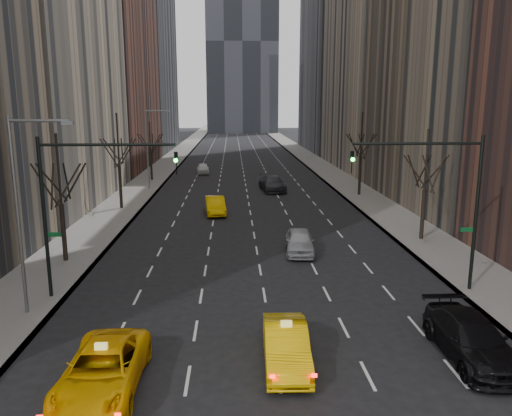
{
  "coord_description": "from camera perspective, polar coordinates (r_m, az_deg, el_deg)",
  "views": [
    {
      "loc": [
        -1.57,
        -12.23,
        9.63
      ],
      "look_at": [
        -0.18,
        17.23,
        3.5
      ],
      "focal_mm": 35.0,
      "sensor_mm": 36.0,
      "label": 1
    }
  ],
  "objects": [
    {
      "name": "tree_lw_b",
      "position": [
        32.52,
        -21.35,
        0.45
      ],
      "size": [
        3.36,
        3.5,
        7.82
      ],
      "color": "black",
      "rests_on": "ground"
    },
    {
      "name": "tree_rw_b",
      "position": [
        37.29,
        18.69,
        2.0
      ],
      "size": [
        3.36,
        3.5,
        7.82
      ],
      "color": "black",
      "rests_on": "ground"
    },
    {
      "name": "traffic_mast_left",
      "position": [
        25.7,
        -19.72,
        1.78
      ],
      "size": [
        6.69,
        0.39,
        8.0
      ],
      "color": "black",
      "rests_on": "ground"
    },
    {
      "name": "sidewalk_right",
      "position": [
        83.93,
        6.82,
        5.12
      ],
      "size": [
        4.5,
        320.0,
        0.15
      ],
      "primitive_type": "cube",
      "color": "slate",
      "rests_on": "ground"
    },
    {
      "name": "far_car_white",
      "position": [
        71.33,
        -6.09,
        4.51
      ],
      "size": [
        2.1,
        4.43,
        1.46
      ],
      "primitive_type": "imported",
      "rotation": [
        0.0,
        0.0,
        0.09
      ],
      "color": "silver",
      "rests_on": "ground"
    },
    {
      "name": "taxi_sedan",
      "position": [
        19.44,
        3.46,
        -15.41
      ],
      "size": [
        1.75,
        4.69,
        1.53
      ],
      "primitive_type": "imported",
      "rotation": [
        0.0,
        0.0,
        -0.03
      ],
      "color": "#FFC105",
      "rests_on": "ground"
    },
    {
      "name": "bld_right_deep",
      "position": [
        111.38,
        10.0,
        21.59
      ],
      "size": [
        14.0,
        30.0,
        58.0
      ],
      "primitive_type": "cube",
      "color": "slate",
      "rests_on": "ground"
    },
    {
      "name": "taxi_suv",
      "position": [
        18.61,
        -17.12,
        -17.27
      ],
      "size": [
        2.59,
        5.54,
        1.53
      ],
      "primitive_type": "imported",
      "rotation": [
        0.0,
        0.0,
        -0.01
      ],
      "color": "#FFB905",
      "rests_on": "ground"
    },
    {
      "name": "far_taxi",
      "position": [
        44.76,
        -4.68,
        0.29
      ],
      "size": [
        2.11,
        4.85,
        1.55
      ],
      "primitive_type": "imported",
      "rotation": [
        0.0,
        0.0,
        0.1
      ],
      "color": "#F9BD05",
      "rests_on": "ground"
    },
    {
      "name": "streetlight_far",
      "position": [
        58.11,
        -11.98,
        7.53
      ],
      "size": [
        2.83,
        0.22,
        9.0
      ],
      "color": "slate",
      "rests_on": "ground"
    },
    {
      "name": "far_suv_grey",
      "position": [
        56.7,
        1.87,
        2.84
      ],
      "size": [
        3.12,
        6.18,
        1.72
      ],
      "primitive_type": "imported",
      "rotation": [
        0.0,
        0.0,
        0.12
      ],
      "color": "#313136",
      "rests_on": "ground"
    },
    {
      "name": "parked_suv_black",
      "position": [
        21.5,
        23.36,
        -13.52
      ],
      "size": [
        2.27,
        5.55,
        1.61
      ],
      "primitive_type": "imported",
      "rotation": [
        0.0,
        0.0,
        -0.0
      ],
      "color": "black",
      "rests_on": "ground"
    },
    {
      "name": "tree_lw_d",
      "position": [
        65.35,
        -11.94,
        6.16
      ],
      "size": [
        3.36,
        3.5,
        7.36
      ],
      "color": "black",
      "rests_on": "ground"
    },
    {
      "name": "tree_rw_c",
      "position": [
        54.25,
        11.86,
        5.58
      ],
      "size": [
        3.36,
        3.5,
        8.74
      ],
      "color": "black",
      "rests_on": "ground"
    },
    {
      "name": "tree_lw_c",
      "position": [
        47.72,
        -15.35,
        4.59
      ],
      "size": [
        3.36,
        3.5,
        8.74
      ],
      "color": "black",
      "rests_on": "ground"
    },
    {
      "name": "sidewalk_left",
      "position": [
        83.47,
        -10.07,
        4.99
      ],
      "size": [
        4.5,
        320.0,
        0.15
      ],
      "primitive_type": "cube",
      "color": "slate",
      "rests_on": "ground"
    },
    {
      "name": "bld_left_far",
      "position": [
        81.67,
        -17.89,
        19.92
      ],
      "size": [
        14.0,
        28.0,
        44.0
      ],
      "primitive_type": "cube",
      "color": "brown",
      "rests_on": "ground"
    },
    {
      "name": "bld_left_deep",
      "position": [
        111.92,
        -13.94,
        21.91
      ],
      "size": [
        14.0,
        30.0,
        60.0
      ],
      "primitive_type": "cube",
      "color": "slate",
      "rests_on": "ground"
    },
    {
      "name": "silver_sedan_ahead",
      "position": [
        33.08,
        5.02,
        -3.82
      ],
      "size": [
        2.21,
        4.72,
        1.56
      ],
      "primitive_type": "imported",
      "rotation": [
        0.0,
        0.0,
        -0.08
      ],
      "color": "#9FA1A7",
      "rests_on": "ground"
    },
    {
      "name": "streetlight_near",
      "position": [
        24.41,
        -24.97,
        1.18
      ],
      "size": [
        2.83,
        0.22,
        9.0
      ],
      "color": "slate",
      "rests_on": "ground"
    },
    {
      "name": "traffic_mast_right",
      "position": [
        26.8,
        20.84,
        2.08
      ],
      "size": [
        6.69,
        0.39,
        8.0
      ],
      "color": "black",
      "rests_on": "ground"
    }
  ]
}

